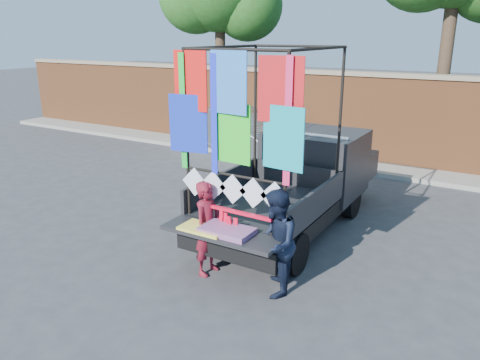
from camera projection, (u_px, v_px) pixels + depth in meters
The scene contains 8 objects.
ground at pixel (280, 264), 7.69m from camera, with size 90.00×90.00×0.00m, color #38383A.
brick_wall at pixel (392, 120), 13.03m from camera, with size 30.00×0.45×2.61m.
curb at pixel (382, 169), 12.83m from camera, with size 30.00×1.20×0.12m, color gray.
pickup_truck at pixel (304, 178), 9.31m from camera, with size 2.17×5.46×3.43m.
sedan at pixel (238, 130), 14.76m from camera, with size 1.50×4.29×1.41m, color #A7A9AD.
woman at pixel (208, 228), 7.20m from camera, with size 0.55×0.36×1.50m, color maroon.
man at pixel (275, 243), 6.61m from camera, with size 0.76×0.60×1.57m, color black.
streamer_bundle at pixel (233, 225), 6.91m from camera, with size 1.05×0.08×0.72m.
Camera 1 is at (2.99, -6.29, 3.61)m, focal length 35.00 mm.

